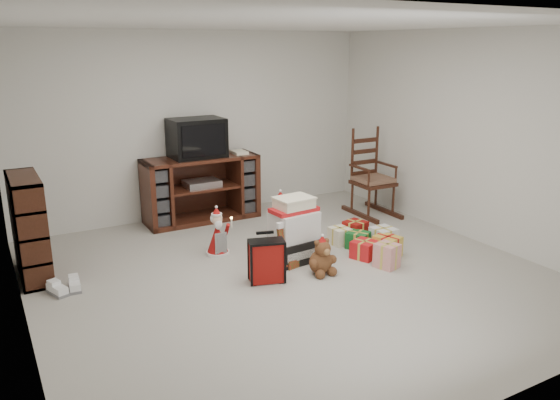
% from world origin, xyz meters
% --- Properties ---
extents(room, '(5.01, 5.01, 2.51)m').
position_xyz_m(room, '(0.00, 0.00, 1.25)').
color(room, '#A39F95').
rests_on(room, ground).
extents(tv_stand, '(1.53, 0.55, 0.87)m').
position_xyz_m(tv_stand, '(-0.11, 2.20, 0.44)').
color(tv_stand, '#3F1E12').
rests_on(tv_stand, floor).
extents(bookshelf, '(0.29, 0.87, 1.06)m').
position_xyz_m(bookshelf, '(-2.33, 1.27, 0.51)').
color(bookshelf, '#3A1B10').
rests_on(bookshelf, floor).
extents(rocking_chair, '(0.51, 0.84, 1.25)m').
position_xyz_m(rocking_chair, '(2.07, 1.31, 0.43)').
color(rocking_chair, '#3A1B10').
rests_on(rocking_chair, floor).
extents(gift_pile, '(0.59, 0.45, 0.71)m').
position_xyz_m(gift_pile, '(0.23, 0.33, 0.31)').
color(gift_pile, black).
rests_on(gift_pile, floor).
extents(red_suitcase, '(0.38, 0.27, 0.52)m').
position_xyz_m(red_suitcase, '(-0.30, -0.03, 0.22)').
color(red_suitcase, maroon).
rests_on(red_suitcase, floor).
extents(stocking, '(0.26, 0.16, 0.53)m').
position_xyz_m(stocking, '(0.05, 0.17, 0.27)').
color(stocking, '#0B651C').
rests_on(stocking, floor).
extents(teddy_bear, '(0.25, 0.22, 0.38)m').
position_xyz_m(teddy_bear, '(0.29, -0.13, 0.17)').
color(teddy_bear, brown).
rests_on(teddy_bear, floor).
extents(santa_figurine, '(0.30, 0.28, 0.61)m').
position_xyz_m(santa_figurine, '(0.46, 1.03, 0.23)').
color(santa_figurine, '#A21211').
rests_on(santa_figurine, floor).
extents(mrs_claus_figurine, '(0.27, 0.26, 0.56)m').
position_xyz_m(mrs_claus_figurine, '(-0.43, 0.91, 0.22)').
color(mrs_claus_figurine, '#A21211').
rests_on(mrs_claus_figurine, floor).
extents(sneaker_pair, '(0.33, 0.28, 0.09)m').
position_xyz_m(sneaker_pair, '(-2.11, 0.71, 0.05)').
color(sneaker_pair, white).
rests_on(sneaker_pair, floor).
extents(gift_cluster, '(0.72, 1.06, 0.25)m').
position_xyz_m(gift_cluster, '(1.13, 0.15, 0.12)').
color(gift_cluster, red).
rests_on(gift_cluster, floor).
extents(crt_television, '(0.70, 0.51, 0.51)m').
position_xyz_m(crt_television, '(-0.14, 2.21, 1.13)').
color(crt_television, black).
rests_on(crt_television, tv_stand).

